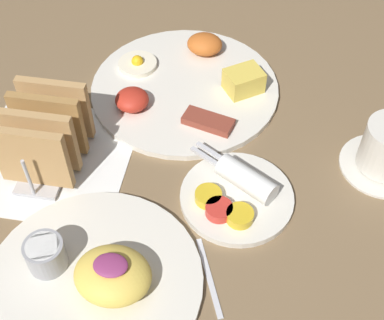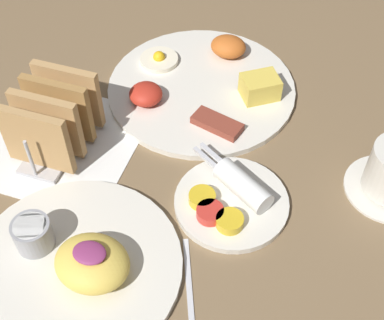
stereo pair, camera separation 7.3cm
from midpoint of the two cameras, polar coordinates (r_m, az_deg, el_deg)
name	(u,v)px [view 2 (the right image)]	position (r m, az deg, el deg)	size (l,w,h in m)	color
ground_plane	(139,189)	(0.74, -2.84, -3.24)	(3.00, 3.00, 0.00)	brown
napkin_flat	(61,143)	(0.81, -11.36, 1.67)	(0.22, 0.22, 0.00)	white
plate_breakfast	(203,85)	(0.87, 3.63, 7.88)	(0.30, 0.30, 0.05)	silver
plate_condiments	(231,199)	(0.72, 7.15, -4.38)	(0.15, 0.15, 0.04)	silver
plate_foreground	(75,263)	(0.66, -9.28, -10.96)	(0.26, 0.26, 0.06)	silver
toast_rack	(54,119)	(0.77, -11.92, 4.19)	(0.10, 0.15, 0.10)	#B7B7BC
teaspoon	(190,302)	(0.65, 3.17, -15.09)	(0.06, 0.12, 0.01)	silver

